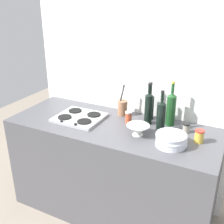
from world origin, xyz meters
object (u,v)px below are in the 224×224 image
object	(u,v)px
wine_bottle_mid_left	(161,115)
wine_bottle_rightmost	(171,109)
plate_stack	(171,140)
condiment_jar_front	(186,128)
condiment_jar_rear	(128,117)
wine_bottle_mid_right	(150,106)
utensil_crock	(122,107)
stovetop_hob	(79,117)
condiment_jar_spare	(199,136)
wine_bottle_leftmost	(148,108)
mixing_bowl	(138,130)

from	to	relation	value
wine_bottle_mid_left	wine_bottle_rightmost	size ratio (longest dim) A/B	0.89
plate_stack	condiment_jar_front	world-z (taller)	plate_stack
condiment_jar_front	condiment_jar_rear	world-z (taller)	condiment_jar_rear
plate_stack	condiment_jar_rear	size ratio (longest dim) A/B	2.19
wine_bottle_mid_right	condiment_jar_front	xyz separation A→B (m)	(0.35, -0.12, -0.08)
wine_bottle_mid_right	utensil_crock	bearing A→B (deg)	-172.19
utensil_crock	condiment_jar_rear	bearing A→B (deg)	-48.38
stovetop_hob	condiment_jar_spare	xyz separation A→B (m)	(1.03, 0.04, 0.04)
stovetop_hob	condiment_jar_front	bearing A→B (deg)	10.00
wine_bottle_rightmost	wine_bottle_mid_left	bearing A→B (deg)	-106.28
stovetop_hob	wine_bottle_mid_left	bearing A→B (deg)	8.30
wine_bottle_leftmost	mixing_bowl	distance (m)	0.26
stovetop_hob	condiment_jar_front	world-z (taller)	condiment_jar_front
plate_stack	condiment_jar_front	bearing A→B (deg)	79.05
wine_bottle_mid_left	condiment_jar_rear	xyz separation A→B (m)	(-0.29, 0.01, -0.08)
mixing_bowl	stovetop_hob	bearing A→B (deg)	174.35
wine_bottle_leftmost	utensil_crock	distance (m)	0.29
condiment_jar_front	condiment_jar_spare	bearing A→B (deg)	-43.45
utensil_crock	condiment_jar_rear	distance (m)	0.18
condiment_jar_front	plate_stack	bearing A→B (deg)	-100.95
wine_bottle_rightmost	utensil_crock	xyz separation A→B (m)	(-0.45, 0.01, -0.07)
wine_bottle_leftmost	utensil_crock	xyz separation A→B (m)	(-0.27, 0.07, -0.07)
mixing_bowl	utensil_crock	distance (m)	0.41
wine_bottle_mid_right	wine_bottle_leftmost	bearing A→B (deg)	-75.91
utensil_crock	condiment_jar_rear	world-z (taller)	utensil_crock
wine_bottle_mid_left	wine_bottle_mid_right	xyz separation A→B (m)	(-0.16, 0.18, -0.01)
plate_stack	wine_bottle_mid_right	xyz separation A→B (m)	(-0.31, 0.38, 0.08)
wine_bottle_leftmost	condiment_jar_spare	size ratio (longest dim) A/B	3.58
wine_bottle_rightmost	condiment_jar_spare	size ratio (longest dim) A/B	3.80
plate_stack	utensil_crock	xyz separation A→B (m)	(-0.55, 0.34, 0.03)
utensil_crock	condiment_jar_spare	size ratio (longest dim) A/B	2.93
condiment_jar_front	mixing_bowl	bearing A→B (deg)	-146.32
plate_stack	utensil_crock	bearing A→B (deg)	148.04
stovetop_hob	wine_bottle_leftmost	size ratio (longest dim) A/B	1.12
stovetop_hob	condiment_jar_spare	size ratio (longest dim) A/B	4.02
condiment_jar_front	condiment_jar_spare	size ratio (longest dim) A/B	0.80
condiment_jar_spare	condiment_jar_front	bearing A→B (deg)	136.55
plate_stack	condiment_jar_spare	distance (m)	0.22
wine_bottle_leftmost	condiment_jar_rear	bearing A→B (deg)	-156.72
wine_bottle_mid_right	condiment_jar_spare	distance (m)	0.54
wine_bottle_rightmost	mixing_bowl	xyz separation A→B (m)	(-0.17, -0.30, -0.10)
wine_bottle_mid_right	utensil_crock	distance (m)	0.25
wine_bottle_leftmost	plate_stack	bearing A→B (deg)	-44.46
mixing_bowl	condiment_jar_spare	bearing A→B (deg)	12.58
wine_bottle_rightmost	condiment_jar_front	xyz separation A→B (m)	(0.15, -0.08, -0.11)
stovetop_hob	condiment_jar_spare	world-z (taller)	condiment_jar_spare
wine_bottle_mid_right	mixing_bowl	size ratio (longest dim) A/B	1.84
condiment_jar_front	condiment_jar_rear	xyz separation A→B (m)	(-0.48, -0.05, 0.01)
wine_bottle_mid_left	wine_bottle_rightmost	bearing A→B (deg)	73.72
utensil_crock	condiment_jar_front	distance (m)	0.61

